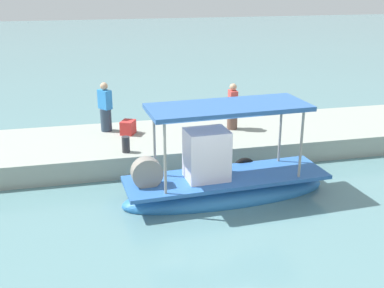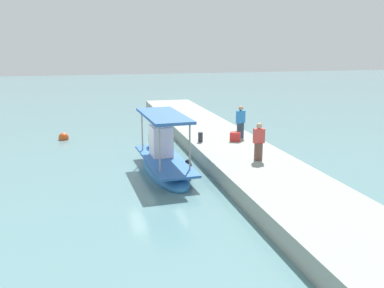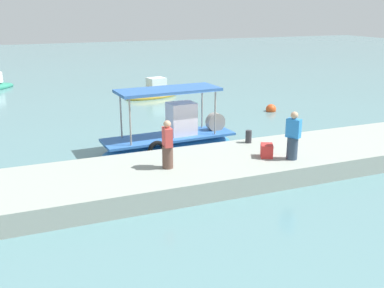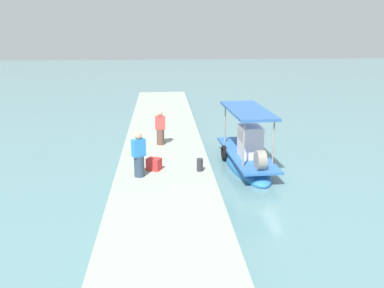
{
  "view_description": "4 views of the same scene",
  "coord_description": "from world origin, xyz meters",
  "px_view_note": "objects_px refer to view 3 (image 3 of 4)",
  "views": [
    {
      "loc": [
        3.06,
        11.13,
        5.7
      ],
      "look_at": [
        -0.19,
        -2.51,
        0.79
      ],
      "focal_mm": 44.63,
      "sensor_mm": 36.0,
      "label": 1
    },
    {
      "loc": [
        -18.0,
        2.89,
        5.54
      ],
      "look_at": [
        -0.26,
        -1.57,
        1.12
      ],
      "focal_mm": 39.11,
      "sensor_mm": 36.0,
      "label": 2
    },
    {
      "loc": [
        -6.53,
        -17.24,
        5.78
      ],
      "look_at": [
        -0.59,
        -2.73,
        0.96
      ],
      "focal_mm": 42.04,
      "sensor_mm": 36.0,
      "label": 3
    },
    {
      "loc": [
        17.24,
        -3.97,
        6.16
      ],
      "look_at": [
        -0.47,
        -2.68,
        1.1
      ],
      "focal_mm": 39.56,
      "sensor_mm": 36.0,
      "label": 4
    }
  ],
  "objects_px": {
    "fisherman_near_bollard": "(168,147)",
    "cargo_crate": "(267,151)",
    "marker_buoy": "(271,109)",
    "mooring_bollard": "(249,137)",
    "main_fishing_boat": "(171,139)",
    "fisherman_by_crate": "(293,138)",
    "moored_boat_near": "(153,94)"
  },
  "relations": [
    {
      "from": "main_fishing_boat",
      "to": "moored_boat_near",
      "type": "bearing_deg",
      "value": 76.51
    },
    {
      "from": "fisherman_near_bollard",
      "to": "mooring_bollard",
      "type": "xyz_separation_m",
      "value": [
        3.86,
        1.51,
        -0.48
      ]
    },
    {
      "from": "mooring_bollard",
      "to": "moored_boat_near",
      "type": "height_order",
      "value": "moored_boat_near"
    },
    {
      "from": "main_fishing_boat",
      "to": "fisherman_by_crate",
      "type": "xyz_separation_m",
      "value": [
        2.8,
        -4.61,
        0.99
      ]
    },
    {
      "from": "mooring_bollard",
      "to": "marker_buoy",
      "type": "bearing_deg",
      "value": 52.26
    },
    {
      "from": "cargo_crate",
      "to": "marker_buoy",
      "type": "distance_m",
      "value": 10.38
    },
    {
      "from": "main_fishing_boat",
      "to": "fisherman_near_bollard",
      "type": "height_order",
      "value": "main_fishing_boat"
    },
    {
      "from": "marker_buoy",
      "to": "mooring_bollard",
      "type": "bearing_deg",
      "value": -127.74
    },
    {
      "from": "marker_buoy",
      "to": "moored_boat_near",
      "type": "height_order",
      "value": "moored_boat_near"
    },
    {
      "from": "moored_boat_near",
      "to": "fisherman_near_bollard",
      "type": "bearing_deg",
      "value": -105.55
    },
    {
      "from": "mooring_bollard",
      "to": "cargo_crate",
      "type": "relative_size",
      "value": 0.96
    },
    {
      "from": "mooring_bollard",
      "to": "moored_boat_near",
      "type": "distance_m",
      "value": 13.5
    },
    {
      "from": "moored_boat_near",
      "to": "fisherman_by_crate",
      "type": "bearing_deg",
      "value": -89.57
    },
    {
      "from": "fisherman_by_crate",
      "to": "marker_buoy",
      "type": "height_order",
      "value": "fisherman_by_crate"
    },
    {
      "from": "fisherman_by_crate",
      "to": "mooring_bollard",
      "type": "xyz_separation_m",
      "value": [
        -0.43,
        2.3,
        -0.52
      ]
    },
    {
      "from": "fisherman_near_bollard",
      "to": "fisherman_by_crate",
      "type": "bearing_deg",
      "value": -10.45
    },
    {
      "from": "fisherman_by_crate",
      "to": "moored_boat_near",
      "type": "height_order",
      "value": "fisherman_by_crate"
    },
    {
      "from": "fisherman_near_bollard",
      "to": "moored_boat_near",
      "type": "height_order",
      "value": "fisherman_near_bollard"
    },
    {
      "from": "fisherman_near_bollard",
      "to": "main_fishing_boat",
      "type": "bearing_deg",
      "value": 68.67
    },
    {
      "from": "mooring_bollard",
      "to": "marker_buoy",
      "type": "height_order",
      "value": "mooring_bollard"
    },
    {
      "from": "fisherman_by_crate",
      "to": "fisherman_near_bollard",
      "type": "bearing_deg",
      "value": 169.55
    },
    {
      "from": "fisherman_near_bollard",
      "to": "marker_buoy",
      "type": "height_order",
      "value": "fisherman_near_bollard"
    },
    {
      "from": "fisherman_near_bollard",
      "to": "fisherman_by_crate",
      "type": "distance_m",
      "value": 4.36
    },
    {
      "from": "main_fishing_boat",
      "to": "mooring_bollard",
      "type": "distance_m",
      "value": 3.34
    },
    {
      "from": "fisherman_by_crate",
      "to": "marker_buoy",
      "type": "xyz_separation_m",
      "value": [
        4.93,
        9.23,
        -1.33
      ]
    },
    {
      "from": "fisherman_near_bollard",
      "to": "cargo_crate",
      "type": "distance_m",
      "value": 3.64
    },
    {
      "from": "fisherman_near_bollard",
      "to": "marker_buoy",
      "type": "bearing_deg",
      "value": 42.46
    },
    {
      "from": "main_fishing_boat",
      "to": "marker_buoy",
      "type": "xyz_separation_m",
      "value": [
        7.73,
        4.61,
        -0.34
      ]
    },
    {
      "from": "mooring_bollard",
      "to": "moored_boat_near",
      "type": "relative_size",
      "value": 0.13
    },
    {
      "from": "fisherman_by_crate",
      "to": "marker_buoy",
      "type": "relative_size",
      "value": 2.87
    },
    {
      "from": "mooring_bollard",
      "to": "main_fishing_boat",
      "type": "bearing_deg",
      "value": 135.62
    },
    {
      "from": "fisherman_near_bollard",
      "to": "cargo_crate",
      "type": "height_order",
      "value": "fisherman_near_bollard"
    }
  ]
}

